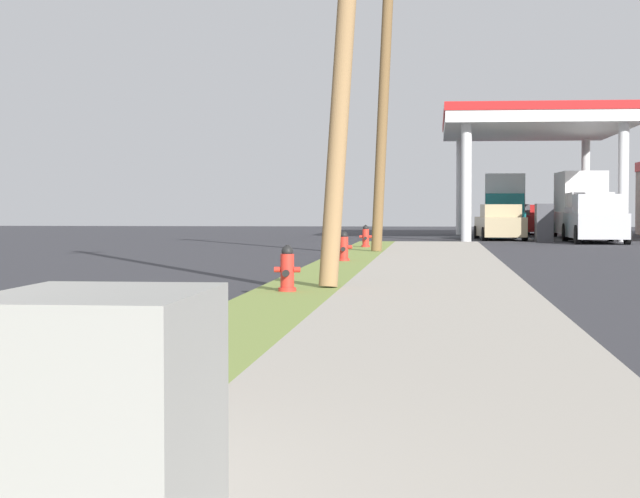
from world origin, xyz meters
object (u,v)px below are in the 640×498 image
at_px(fire_hydrant_nearest, 104,346).
at_px(fire_hydrant_third, 344,248).
at_px(utility_pole_background, 383,107).
at_px(car_tan_by_near_pump, 500,224).
at_px(truck_teal_on_apron, 505,206).
at_px(truck_silver_at_far_bay, 595,220).
at_px(fire_hydrant_second, 287,271).
at_px(car_red_by_far_pump, 533,221).
at_px(fire_hydrant_fourth, 366,237).
at_px(truck_white_at_forecourt, 582,206).
at_px(utility_pole_midground, 346,13).

distance_m(fire_hydrant_nearest, fire_hydrant_third, 20.27).
relative_size(utility_pole_background, car_tan_by_near_pump, 1.86).
height_order(truck_teal_on_apron, truck_silver_at_far_bay, truck_teal_on_apron).
xyz_separation_m(fire_hydrant_second, truck_teal_on_apron, (5.84, 40.11, 1.04)).
distance_m(car_red_by_far_pump, truck_teal_on_apron, 3.92).
bearing_deg(fire_hydrant_fourth, truck_silver_at_far_bay, 45.83).
height_order(fire_hydrant_second, car_tan_by_near_pump, car_tan_by_near_pump).
relative_size(fire_hydrant_fourth, truck_white_at_forecourt, 0.12).
distance_m(utility_pole_background, car_red_by_far_pump, 28.01).
relative_size(fire_hydrant_fourth, car_red_by_far_pump, 0.16).
xyz_separation_m(truck_white_at_forecourt, truck_teal_on_apron, (-3.33, 3.94, 0.00)).
distance_m(fire_hydrant_third, utility_pole_midground, 10.03).
relative_size(utility_pole_background, car_red_by_far_pump, 1.90).
height_order(fire_hydrant_fourth, truck_silver_at_far_bay, truck_silver_at_far_bay).
bearing_deg(fire_hydrant_third, fire_hydrant_nearest, -90.44).
bearing_deg(utility_pole_background, car_red_by_far_pump, 75.91).
distance_m(utility_pole_midground, truck_white_at_forecourt, 35.96).
xyz_separation_m(fire_hydrant_second, car_tan_by_near_pump, (5.21, 33.06, 0.28)).
xyz_separation_m(utility_pole_background, truck_silver_at_far_bay, (8.06, 12.56, -3.57)).
bearing_deg(car_tan_by_near_pump, car_red_by_far_pump, 77.57).
xyz_separation_m(fire_hydrant_nearest, truck_white_at_forecourt, (9.25, 46.08, 1.04)).
distance_m(fire_hydrant_second, utility_pole_background, 17.14).
height_order(fire_hydrant_third, truck_teal_on_apron, truck_teal_on_apron).
distance_m(fire_hydrant_second, truck_teal_on_apron, 40.54).
bearing_deg(car_red_by_far_pump, truck_teal_on_apron, -115.89).
bearing_deg(fire_hydrant_third, car_red_by_far_pump, 77.36).
height_order(utility_pole_midground, truck_white_at_forecourt, utility_pole_midground).
distance_m(truck_teal_on_apron, truck_silver_at_far_bay, 11.32).
distance_m(fire_hydrant_fourth, car_red_by_far_pump, 24.59).
bearing_deg(truck_white_at_forecourt, car_red_by_far_pump, 102.58).
relative_size(car_tan_by_near_pump, truck_silver_at_far_bay, 0.85).
height_order(fire_hydrant_nearest, fire_hydrant_second, same).
height_order(fire_hydrant_nearest, fire_hydrant_third, same).
height_order(utility_pole_background, car_red_by_far_pump, utility_pole_background).
bearing_deg(truck_silver_at_far_bay, fire_hydrant_third, -114.90).
bearing_deg(fire_hydrant_second, car_red_by_far_pump, 80.21).
xyz_separation_m(utility_pole_background, car_tan_by_near_pump, (4.44, 16.42, -3.76)).
relative_size(utility_pole_midground, truck_teal_on_apron, 1.40).
xyz_separation_m(fire_hydrant_fourth, truck_white_at_forecourt, (9.15, 16.02, 1.04)).
bearing_deg(fire_hydrant_second, fire_hydrant_third, 89.58).
distance_m(utility_pole_midground, utility_pole_background, 15.30).
bearing_deg(fire_hydrant_second, truck_white_at_forecourt, 75.77).
xyz_separation_m(fire_hydrant_third, truck_teal_on_apron, (5.76, 29.74, 1.04)).
height_order(car_red_by_far_pump, truck_teal_on_apron, truck_teal_on_apron).
distance_m(car_tan_by_near_pump, car_red_by_far_pump, 10.75).
xyz_separation_m(car_tan_by_near_pump, truck_teal_on_apron, (0.64, 7.04, 0.77)).
xyz_separation_m(utility_pole_background, truck_white_at_forecourt, (8.41, 19.53, -3.00)).
height_order(fire_hydrant_second, truck_white_at_forecourt, truck_white_at_forecourt).
distance_m(fire_hydrant_third, car_red_by_far_pump, 34.03).
bearing_deg(truck_silver_at_far_bay, truck_teal_on_apron, 105.28).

